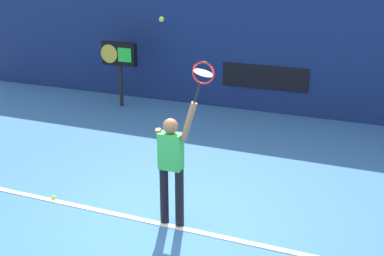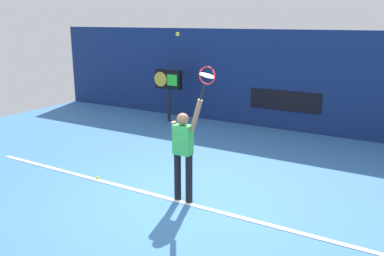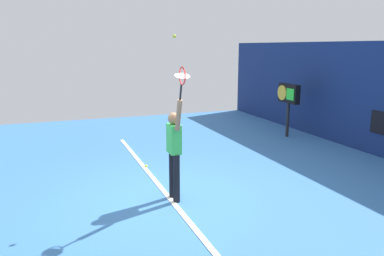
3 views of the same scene
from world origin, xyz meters
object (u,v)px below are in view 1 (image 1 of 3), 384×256
(tennis_ball, at_px, (161,19))
(tennis_player, at_px, (171,163))
(tennis_racket, at_px, (202,75))
(scoreboard_clock, at_px, (119,57))
(spare_ball, at_px, (54,198))

(tennis_ball, bearing_deg, tennis_player, -24.18)
(tennis_racket, distance_m, scoreboard_clock, 6.69)
(tennis_racket, xyz_separation_m, tennis_ball, (-0.62, 0.07, 0.70))
(tennis_racket, distance_m, tennis_ball, 0.93)
(scoreboard_clock, bearing_deg, spare_ball, -72.35)
(tennis_racket, relative_size, spare_ball, 9.22)
(tennis_ball, height_order, spare_ball, tennis_ball)
(tennis_ball, xyz_separation_m, scoreboard_clock, (-3.63, 4.99, -1.72))
(tennis_player, distance_m, tennis_ball, 2.05)
(tennis_racket, relative_size, tennis_ball, 9.22)
(tennis_player, bearing_deg, spare_ball, -179.19)
(tennis_ball, distance_m, scoreboard_clock, 6.41)
(tennis_racket, distance_m, spare_ball, 3.51)
(scoreboard_clock, bearing_deg, tennis_player, -53.24)
(tennis_ball, bearing_deg, spare_ball, -177.27)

